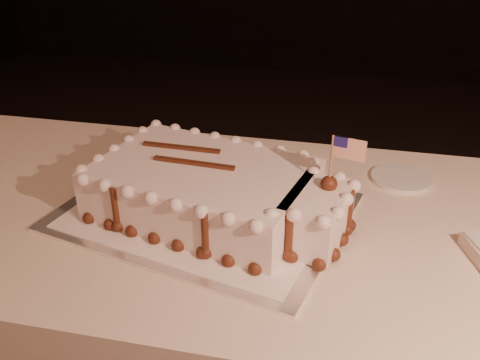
% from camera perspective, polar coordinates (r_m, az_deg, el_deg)
% --- Properties ---
extents(banquet_table, '(2.40, 0.80, 0.75)m').
position_cam_1_polar(banquet_table, '(1.39, 9.29, -17.78)').
color(banquet_table, beige).
rests_on(banquet_table, ground).
extents(cake_board, '(0.68, 0.57, 0.01)m').
position_cam_1_polar(cake_board, '(1.17, -3.83, -3.38)').
color(cake_board, white).
rests_on(cake_board, banquet_table).
extents(doily, '(0.61, 0.51, 0.00)m').
position_cam_1_polar(doily, '(1.17, -3.84, -3.18)').
color(doily, white).
rests_on(doily, cake_board).
extents(sheet_cake, '(0.58, 0.41, 0.22)m').
position_cam_1_polar(sheet_cake, '(1.13, -2.54, -1.24)').
color(sheet_cake, white).
rests_on(sheet_cake, doily).
extents(side_plate, '(0.14, 0.14, 0.01)m').
position_cam_1_polar(side_plate, '(1.36, 16.80, 0.20)').
color(side_plate, silver).
rests_on(side_plate, banquet_table).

